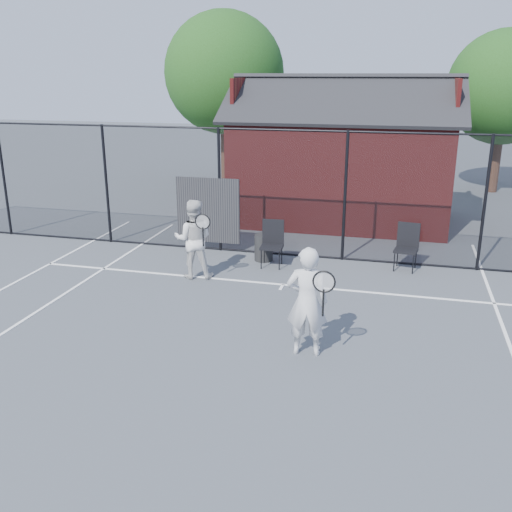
% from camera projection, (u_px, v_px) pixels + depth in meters
% --- Properties ---
extents(ground, '(80.00, 80.00, 0.00)m').
position_uv_depth(ground, '(245.00, 349.00, 9.07)').
color(ground, '#4D5258').
rests_on(ground, ground).
extents(court_lines, '(11.02, 18.00, 0.01)m').
position_uv_depth(court_lines, '(219.00, 392.00, 7.84)').
color(court_lines, white).
rests_on(court_lines, ground).
extents(fence, '(22.04, 3.00, 3.00)m').
position_uv_depth(fence, '(289.00, 196.00, 13.31)').
color(fence, black).
rests_on(fence, ground).
extents(clubhouse, '(6.50, 4.36, 4.19)m').
position_uv_depth(clubhouse, '(342.00, 165.00, 16.76)').
color(clubhouse, maroon).
rests_on(clubhouse, ground).
extents(tree_left, '(4.48, 4.48, 6.44)m').
position_uv_depth(tree_left, '(224.00, 73.00, 21.30)').
color(tree_left, '#342114').
rests_on(tree_left, ground).
extents(tree_right, '(3.97, 3.97, 5.70)m').
position_uv_depth(tree_right, '(505.00, 88.00, 20.01)').
color(tree_right, '#342114').
rests_on(tree_right, ground).
extents(player_front, '(0.80, 0.60, 1.74)m').
position_uv_depth(player_front, '(307.00, 302.00, 8.68)').
color(player_front, silver).
rests_on(player_front, ground).
extents(player_back, '(0.98, 0.82, 1.69)m').
position_uv_depth(player_back, '(194.00, 239.00, 12.05)').
color(player_back, silver).
rests_on(player_back, ground).
extents(chair_left, '(0.53, 0.54, 1.02)m').
position_uv_depth(chair_left, '(272.00, 245.00, 12.81)').
color(chair_left, black).
rests_on(chair_left, ground).
extents(chair_right, '(0.56, 0.58, 1.02)m').
position_uv_depth(chair_right, '(406.00, 248.00, 12.58)').
color(chair_right, black).
rests_on(chair_right, ground).
extents(waste_bin, '(0.51, 0.51, 0.63)m').
position_uv_depth(waste_bin, '(264.00, 247.00, 13.29)').
color(waste_bin, '#272727').
rests_on(waste_bin, ground).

